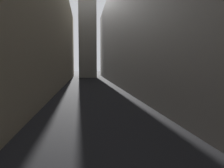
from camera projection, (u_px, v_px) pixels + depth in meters
The scene contains 3 objects.
ground_plane at pixel (92, 90), 39.03m from camera, with size 264.00×264.00×0.00m, color black.
building_block_left at pixel (14, 21), 38.47m from camera, with size 15.14×108.00×23.49m, color gray.
building_block_right at pixel (152, 24), 41.37m from camera, with size 11.16×108.00×23.74m, color slate.
Camera 1 is at (-1.21, 9.05, 4.31)m, focal length 36.43 mm.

